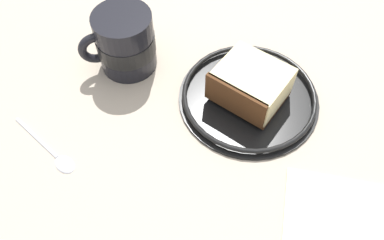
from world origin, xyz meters
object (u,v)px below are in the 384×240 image
(small_plate, at_px, (249,96))
(folded_napkin, at_px, (347,233))
(tea_mug, at_px, (124,42))
(teaspoon, at_px, (55,155))
(cake_slice, at_px, (250,85))

(small_plate, xyz_separation_m, folded_napkin, (0.19, 0.09, -0.00))
(small_plate, bearing_deg, folded_napkin, 25.49)
(small_plate, height_order, tea_mug, tea_mug)
(folded_napkin, bearing_deg, teaspoon, -107.09)
(small_plate, relative_size, tea_mug, 1.82)
(cake_slice, xyz_separation_m, teaspoon, (0.08, -0.24, -0.03))
(tea_mug, relative_size, folded_napkin, 0.76)
(teaspoon, bearing_deg, folded_napkin, 72.91)
(cake_slice, bearing_deg, small_plate, 142.64)
(tea_mug, xyz_separation_m, teaspoon, (0.15, -0.08, -0.04))
(cake_slice, height_order, tea_mug, tea_mug)
(teaspoon, height_order, folded_napkin, teaspoon)
(cake_slice, distance_m, folded_napkin, 0.21)
(teaspoon, bearing_deg, cake_slice, 108.36)
(cake_slice, distance_m, tea_mug, 0.18)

